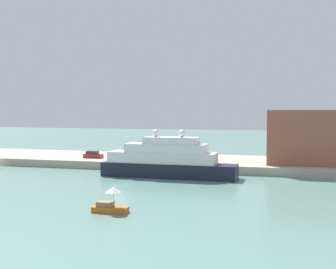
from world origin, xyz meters
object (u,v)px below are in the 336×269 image
object	(u,v)px
small_motorboat	(110,203)
mooring_bollard	(148,161)
large_yacht	(167,161)
person_figure	(117,155)
parked_car	(93,155)
harbor_building	(321,137)

from	to	relation	value
small_motorboat	mooring_bollard	distance (m)	36.02
large_yacht	small_motorboat	bearing A→B (deg)	-87.02
small_motorboat	person_figure	xyz separation A→B (m)	(-16.27, 40.80, 1.20)
person_figure	large_yacht	bearing A→B (deg)	-39.93
small_motorboat	parked_car	bearing A→B (deg)	118.14
large_yacht	mooring_bollard	size ratio (longest dim) A/B	30.72
small_motorboat	harbor_building	distance (m)	50.78
large_yacht	small_motorboat	size ratio (longest dim) A/B	5.81
parked_car	person_figure	world-z (taller)	person_figure
harbor_building	person_figure	distance (m)	41.83
harbor_building	person_figure	world-z (taller)	harbor_building
harbor_building	person_figure	bearing A→B (deg)	-175.99
large_yacht	harbor_building	xyz separation A→B (m)	(26.71, 15.29, 3.86)
parked_car	mooring_bollard	size ratio (longest dim) A/B	5.16
small_motorboat	harbor_building	world-z (taller)	harbor_building
mooring_bollard	parked_car	bearing A→B (deg)	159.89
large_yacht	person_figure	size ratio (longest dim) A/B	15.48
small_motorboat	person_figure	bearing A→B (deg)	111.74
mooring_bollard	person_figure	bearing A→B (deg)	148.42
parked_car	small_motorboat	bearing A→B (deg)	-61.86
small_motorboat	harbor_building	xyz separation A→B (m)	(25.23, 43.71, 5.67)
parked_car	person_figure	bearing A→B (deg)	2.67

